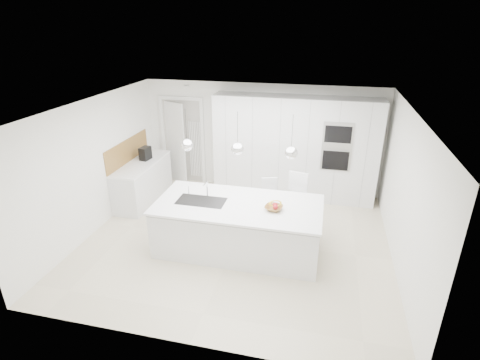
% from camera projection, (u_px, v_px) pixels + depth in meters
% --- Properties ---
extents(floor, '(5.50, 5.50, 0.00)m').
position_uv_depth(floor, '(236.00, 240.00, 6.98)').
color(floor, beige).
rests_on(floor, ground).
extents(wall_back, '(5.50, 0.00, 5.50)m').
position_uv_depth(wall_back, '(261.00, 138.00, 8.72)').
color(wall_back, white).
rests_on(wall_back, ground).
extents(wall_left, '(0.00, 5.00, 5.00)m').
position_uv_depth(wall_left, '(95.00, 166.00, 7.06)').
color(wall_left, white).
rests_on(wall_left, ground).
extents(ceiling, '(5.50, 5.50, 0.00)m').
position_uv_depth(ceiling, '(236.00, 107.00, 5.99)').
color(ceiling, white).
rests_on(ceiling, wall_back).
extents(tall_cabinets, '(3.60, 0.60, 2.30)m').
position_uv_depth(tall_cabinets, '(294.00, 148.00, 8.32)').
color(tall_cabinets, white).
rests_on(tall_cabinets, floor).
extents(oven_stack, '(0.62, 0.04, 1.05)m').
position_uv_depth(oven_stack, '(337.00, 147.00, 7.78)').
color(oven_stack, '#A5A5A8').
rests_on(oven_stack, tall_cabinets).
extents(doorway_frame, '(1.11, 0.08, 2.13)m').
position_uv_depth(doorway_frame, '(183.00, 142.00, 9.19)').
color(doorway_frame, white).
rests_on(doorway_frame, floor).
extents(hallway_door, '(0.76, 0.38, 2.00)m').
position_uv_depth(hallway_door, '(173.00, 142.00, 9.21)').
color(hallway_door, white).
rests_on(hallway_door, floor).
extents(radiator, '(0.32, 0.04, 1.40)m').
position_uv_depth(radiator, '(196.00, 150.00, 9.18)').
color(radiator, white).
rests_on(radiator, floor).
extents(left_base_cabinets, '(0.60, 1.80, 0.86)m').
position_uv_depth(left_base_cabinets, '(143.00, 182.00, 8.40)').
color(left_base_cabinets, white).
rests_on(left_base_cabinets, floor).
extents(left_worktop, '(0.62, 1.82, 0.04)m').
position_uv_depth(left_worktop, '(141.00, 163.00, 8.22)').
color(left_worktop, white).
rests_on(left_worktop, left_base_cabinets).
extents(oak_backsplash, '(0.02, 1.80, 0.50)m').
position_uv_depth(oak_backsplash, '(128.00, 151.00, 8.17)').
color(oak_backsplash, olive).
rests_on(oak_backsplash, wall_left).
extents(island_base, '(2.80, 1.20, 0.86)m').
position_uv_depth(island_base, '(238.00, 229.00, 6.52)').
color(island_base, white).
rests_on(island_base, floor).
extents(island_worktop, '(2.84, 1.40, 0.04)m').
position_uv_depth(island_worktop, '(238.00, 205.00, 6.39)').
color(island_worktop, white).
rests_on(island_worktop, island_base).
extents(island_sink, '(0.84, 0.44, 0.18)m').
position_uv_depth(island_sink, '(201.00, 205.00, 6.50)').
color(island_sink, '#3F3F42').
rests_on(island_sink, island_worktop).
extents(island_tap, '(0.02, 0.02, 0.30)m').
position_uv_depth(island_tap, '(207.00, 189.00, 6.58)').
color(island_tap, white).
rests_on(island_tap, island_worktop).
extents(pendant_left, '(0.20, 0.20, 0.20)m').
position_uv_depth(pendant_left, '(187.00, 145.00, 6.12)').
color(pendant_left, white).
rests_on(pendant_left, ceiling).
extents(pendant_mid, '(0.20, 0.20, 0.20)m').
position_uv_depth(pendant_mid, '(238.00, 149.00, 5.94)').
color(pendant_mid, white).
rests_on(pendant_mid, ceiling).
extents(pendant_right, '(0.20, 0.20, 0.20)m').
position_uv_depth(pendant_right, '(291.00, 153.00, 5.76)').
color(pendant_right, white).
rests_on(pendant_right, ceiling).
extents(fruit_bowl, '(0.34, 0.34, 0.07)m').
position_uv_depth(fruit_bowl, '(274.00, 208.00, 6.16)').
color(fruit_bowl, olive).
rests_on(fruit_bowl, island_worktop).
extents(espresso_machine, '(0.21, 0.29, 0.29)m').
position_uv_depth(espresso_machine, '(145.00, 153.00, 8.33)').
color(espresso_machine, black).
rests_on(espresso_machine, left_worktop).
extents(bar_stool_left, '(0.45, 0.53, 0.98)m').
position_uv_depth(bar_stool_left, '(268.00, 204.00, 7.28)').
color(bar_stool_left, white).
rests_on(bar_stool_left, floor).
extents(bar_stool_right, '(0.49, 0.60, 1.17)m').
position_uv_depth(bar_stool_right, '(296.00, 204.00, 7.04)').
color(bar_stool_right, white).
rests_on(bar_stool_right, floor).
extents(apple_a, '(0.09, 0.09, 0.09)m').
position_uv_depth(apple_a, '(275.00, 205.00, 6.17)').
color(apple_a, red).
rests_on(apple_a, fruit_bowl).
extents(apple_b, '(0.08, 0.08, 0.08)m').
position_uv_depth(apple_b, '(275.00, 207.00, 6.11)').
color(apple_b, red).
rests_on(apple_b, fruit_bowl).
extents(banana_bunch, '(0.24, 0.17, 0.22)m').
position_uv_depth(banana_bunch, '(275.00, 203.00, 6.12)').
color(banana_bunch, yellow).
rests_on(banana_bunch, fruit_bowl).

